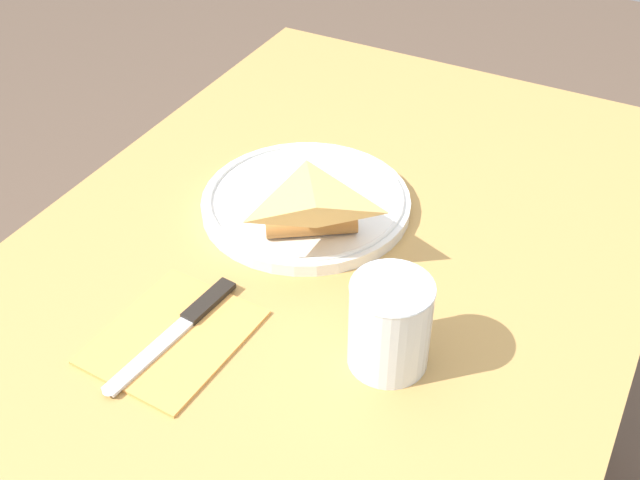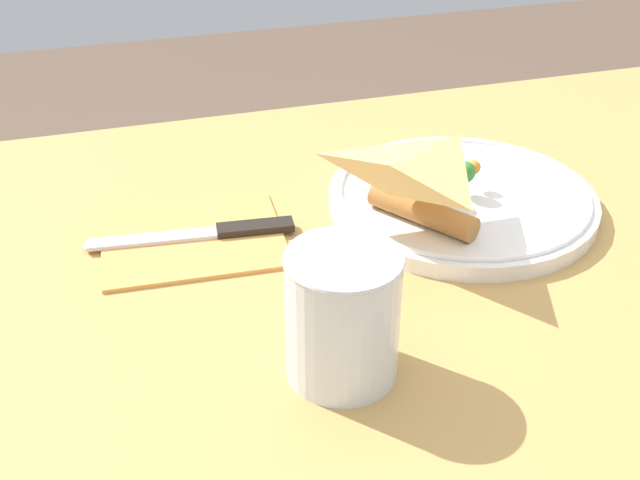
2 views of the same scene
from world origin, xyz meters
name	(u,v)px [view 2 (image 2 of 2)]	position (x,y,z in m)	size (l,w,h in m)	color
dining_table	(321,360)	(0.00, 0.00, 0.64)	(1.27, 0.72, 0.74)	tan
plate_pizza	(459,197)	(-0.16, -0.06, 0.76)	(0.27, 0.27, 0.06)	white
milk_glass	(342,321)	(0.02, 0.13, 0.79)	(0.08, 0.08, 0.10)	white
napkin_folded	(193,239)	(0.10, -0.08, 0.74)	(0.17, 0.15, 0.00)	#E59E4C
butter_knife	(203,233)	(0.09, -0.08, 0.75)	(0.20, 0.04, 0.01)	black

